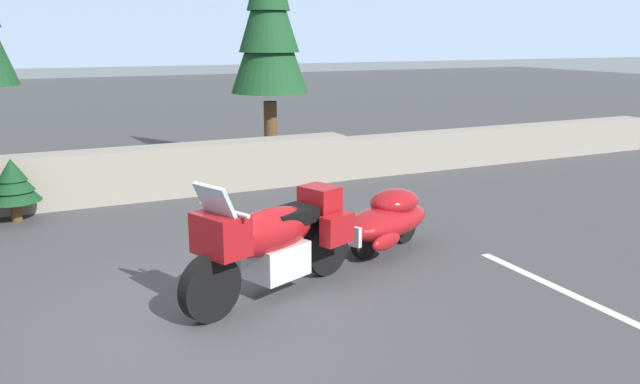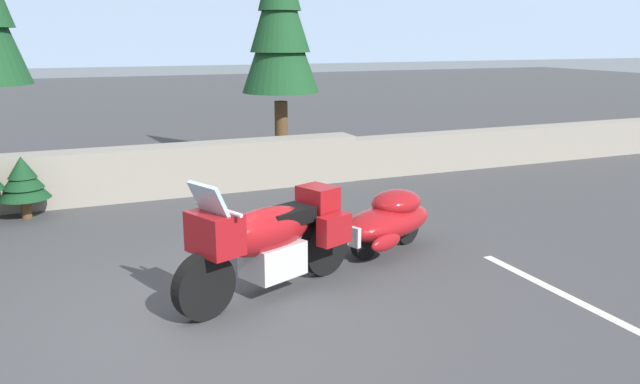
{
  "view_description": "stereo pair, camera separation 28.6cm",
  "coord_description": "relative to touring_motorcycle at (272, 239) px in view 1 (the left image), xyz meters",
  "views": [
    {
      "loc": [
        -1.4,
        -5.61,
        2.65
      ],
      "look_at": [
        1.71,
        1.02,
        0.85
      ],
      "focal_mm": 35.51,
      "sensor_mm": 36.0,
      "label": 1
    },
    {
      "loc": [
        -1.14,
        -5.72,
        2.65
      ],
      "look_at": [
        1.71,
        1.02,
        0.85
      ],
      "focal_mm": 35.51,
      "sensor_mm": 36.0,
      "label": 2
    }
  ],
  "objects": [
    {
      "name": "stone_guard_wall",
      "position": [
        -0.74,
        4.77,
        -0.21
      ],
      "size": [
        24.0,
        0.58,
        0.86
      ],
      "color": "gray",
      "rests_on": "ground"
    },
    {
      "name": "car_shaped_trailer",
      "position": [
        1.83,
        0.77,
        -0.21
      ],
      "size": [
        2.17,
        1.22,
        0.76
      ],
      "color": "black",
      "rests_on": "ground"
    },
    {
      "name": "pine_tree_secondary",
      "position": [
        2.34,
        6.2,
        2.37
      ],
      "size": [
        1.55,
        1.55,
        4.78
      ],
      "color": "brown",
      "rests_on": "ground"
    },
    {
      "name": "parking_stripe_marker",
      "position": [
        2.86,
        -1.73,
        -0.62
      ],
      "size": [
        0.12,
        3.6,
        0.01
      ],
      "primitive_type": "cube",
      "color": "silver",
      "rests_on": "ground"
    },
    {
      "name": "pine_sapling_farther",
      "position": [
        -2.44,
        4.17,
        -0.03
      ],
      "size": [
        0.75,
        0.75,
        0.94
      ],
      "color": "brown",
      "rests_on": "ground"
    },
    {
      "name": "ground_plane",
      "position": [
        -0.8,
        -0.23,
        -0.62
      ],
      "size": [
        80.0,
        80.0,
        0.0
      ],
      "primitive_type": "plane",
      "color": "#424244"
    },
    {
      "name": "touring_motorcycle",
      "position": [
        0.0,
        0.0,
        0.0
      ],
      "size": [
        2.18,
        1.26,
        1.33
      ],
      "color": "black",
      "rests_on": "ground"
    }
  ]
}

